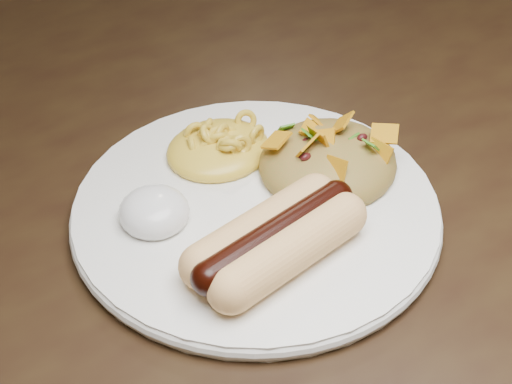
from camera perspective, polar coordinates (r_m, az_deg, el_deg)
table at (r=0.73m, az=-8.27°, el=-1.21°), size 1.60×0.90×0.75m
plate at (r=0.57m, az=0.00°, el=-1.30°), size 0.31×0.31×0.01m
hotdog at (r=0.51m, az=1.46°, el=-3.39°), size 0.12×0.07×0.03m
mac_and_cheese at (r=0.60m, az=-2.79°, el=4.00°), size 0.10×0.10×0.03m
sour_cream at (r=0.54m, az=-7.48°, el=-0.88°), size 0.05×0.05×0.03m
taco_salad at (r=0.58m, az=5.31°, el=2.97°), size 0.11×0.10×0.05m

